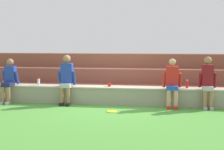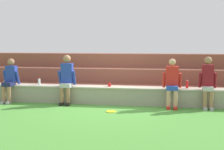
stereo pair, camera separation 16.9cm
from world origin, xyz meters
The scene contains 12 objects.
ground_plane centered at (0.00, 0.00, 0.00)m, with size 80.00×80.00×0.00m, color #4C9338.
stone_seating_wall centered at (0.00, 0.23, 0.27)m, with size 7.91×0.50×0.52m.
brick_bleachers centered at (0.00, 1.75, 0.55)m, with size 9.59×1.86×1.43m.
person_far_left centered at (-3.08, -0.01, 0.70)m, with size 0.49×0.61×1.33m.
person_left_of_center centered at (-1.29, -0.01, 0.79)m, with size 0.52×0.51×1.45m.
person_center centered at (1.77, -0.04, 0.72)m, with size 0.53×0.53×1.37m.
person_right_of_center centered at (2.73, -0.02, 0.76)m, with size 0.48×0.48×1.43m.
water_bottle_near_left centered at (2.21, 0.24, 0.63)m, with size 0.07×0.07×0.24m.
water_bottle_near_right centered at (-2.24, 0.23, 0.62)m, with size 0.08×0.08×0.22m.
plastic_cup_middle centered at (-3.37, 0.24, 0.57)m, with size 0.08×0.08×0.11m, color white.
plastic_cup_left_end centered at (-0.05, 0.25, 0.57)m, with size 0.09×0.09×0.11m, color red.
frisbee centered at (0.18, -0.82, 0.01)m, with size 0.28×0.28×0.02m, color yellow.
Camera 2 is at (1.43, -8.56, 1.83)m, focal length 48.67 mm.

